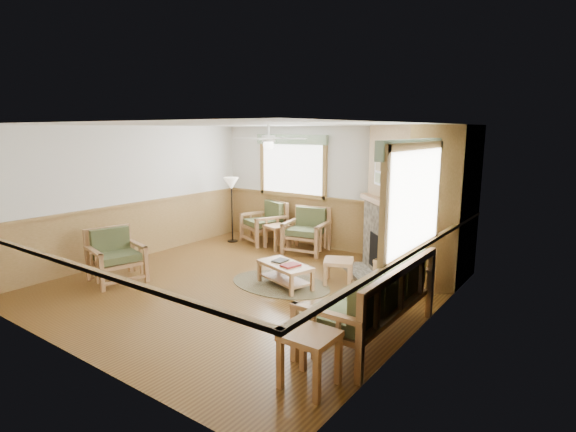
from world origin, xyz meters
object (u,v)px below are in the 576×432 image
Objects in this scene: end_table_chairs at (277,237)px; floor_lamp_left at (232,210)px; coffee_table at (285,275)px; footstool at (338,271)px; sofa at (370,299)px; end_table_sofa at (310,359)px; armchair_left at (116,256)px; armchair_back_right at (306,231)px; floor_lamp_right at (395,249)px; armchair_back_left at (264,222)px.

floor_lamp_left reaches higher than end_table_chairs.
end_table_chairs is 1.34m from floor_lamp_left.
footstool is (0.66, 0.67, 0.01)m from coffee_table.
footstool is 0.32× the size of floor_lamp_left.
end_table_sofa is at bearing 0.49° from sofa.
armchair_left is 0.60× the size of floor_lamp_left.
sofa is 4.12m from armchair_back_right.
footstool is 1.18m from floor_lamp_right.
armchair_back_left is (-4.18, 3.06, -0.03)m from sofa.
armchair_back_right is at bearing 16.58° from armchair_back_left.
coffee_table is at bearing -49.74° from end_table_chairs.
armchair_back_right is (1.29, -0.14, -0.01)m from armchair_back_left.
floor_lamp_right is (-0.30, 1.50, 0.28)m from sofa.
sofa is at bearing 90.00° from end_table_sofa.
armchair_back_left reaches higher than end_table_chairs.
sofa is at bearing -56.24° from armchair_back_right.
armchair_back_left reaches higher than coffee_table.
armchair_back_left is 6.11m from end_table_sofa.
armchair_left is 1.88× the size of footstool.
armchair_left is 3.87m from footstool.
armchair_left is at bearing 170.25° from end_table_sofa.
coffee_table is 1.88× the size of end_table_chairs.
armchair_left is (-1.62, -3.54, -0.01)m from armchair_back_right.
coffee_table is at bearing 130.97° from end_table_sofa.
coffee_table is at bearing -113.60° from sofa.
floor_lamp_right is (3.89, -1.56, 0.31)m from armchair_back_left.
armchair_back_left is 0.63× the size of floor_lamp_left.
floor_lamp_right reaches higher than floor_lamp_left.
coffee_table is 1.70× the size of end_table_sofa.
coffee_table is (2.54, 1.50, -0.26)m from armchair_left.
armchair_back_right is 1.78× the size of end_table_chairs.
end_table_sofa is 3.23m from footstool.
armchair_back_right is 2.10m from footstool.
end_table_chairs is 0.34× the size of floor_lamp_right.
end_table_sofa reaches higher than end_table_chairs.
armchair_left is 0.92× the size of coffee_table.
end_table_chairs is 5.50m from end_table_sofa.
sofa reaches higher than armchair_back_left.
armchair_back_left is at bearing 155.06° from end_table_chairs.
floor_lamp_left is (-4.82, 4.06, 0.48)m from end_table_sofa.
coffee_table is 2.48m from end_table_chairs.
armchair_back_right is 0.60× the size of floor_lamp_right.
end_table_chairs is at bearing -2.32° from armchair_back_left.
sofa is 4.56m from armchair_left.
sofa is 2.19m from coffee_table.
armchair_left reaches higher than end_table_sofa.
armchair_back_right is 0.62× the size of floor_lamp_left.
armchair_back_left is 1.29m from armchair_back_right.
floor_lamp_left reaches higher than footstool.
end_table_chairs is at bearing 5.28° from floor_lamp_left.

